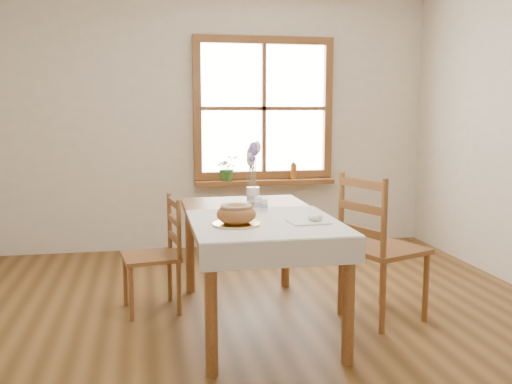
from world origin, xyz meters
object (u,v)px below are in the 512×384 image
dining_table (256,227)px  bread_plate (236,224)px  flower_vase (253,195)px  chair_left (151,255)px  chair_right (384,247)px

dining_table → bread_plate: (-0.19, -0.39, 0.10)m
flower_vase → bread_plate: bearing=-107.0°
dining_table → chair_left: size_ratio=1.94×
dining_table → chair_left: bearing=152.9°
dining_table → flower_vase: size_ratio=14.85×
dining_table → bread_plate: 0.45m
chair_left → flower_vase: (0.77, 0.12, 0.39)m
dining_table → bread_plate: size_ratio=5.82×
flower_vase → dining_table: bearing=-98.2°
dining_table → chair_left: chair_left is taller
chair_left → chair_right: bearing=65.0°
dining_table → chair_right: (0.88, -0.10, -0.16)m
bread_plate → chair_right: bearing=15.2°
bread_plate → chair_left: bearing=124.2°
chair_left → flower_vase: size_ratio=7.67×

